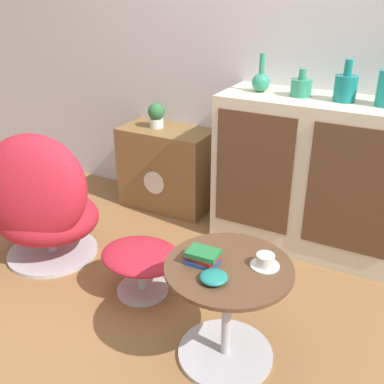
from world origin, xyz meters
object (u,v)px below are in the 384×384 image
object	(u,v)px
vase_leftmost	(261,81)
teacup	(265,262)
vase_inner_right	(346,87)
ottoman	(141,259)
bowl	(214,277)
tv_console	(167,168)
potted_plant	(156,114)
egg_chair	(41,205)
sideboard	(309,175)
coffee_table	(227,306)
vase_inner_left	(301,87)
book_stack	(203,257)

from	to	relation	value
vase_leftmost	teacup	size ratio (longest dim) A/B	1.84
vase_inner_right	ottoman	bearing A→B (deg)	-129.65
ottoman	bowl	size ratio (longest dim) A/B	3.95
tv_console	vase_inner_right	size ratio (longest dim) A/B	2.93
potted_plant	tv_console	bearing A→B (deg)	-0.26
vase_leftmost	bowl	distance (m)	1.42
egg_chair	bowl	size ratio (longest dim) A/B	7.40
ottoman	teacup	bearing A→B (deg)	-10.99
vase_inner_right	sideboard	bearing A→B (deg)	-178.40
ottoman	coffee_table	xyz separation A→B (m)	(0.61, -0.22, 0.08)
vase_leftmost	teacup	world-z (taller)	vase_leftmost
ottoman	vase_inner_left	bearing A→B (deg)	60.54
tv_console	book_stack	bearing A→B (deg)	-53.05
teacup	book_stack	size ratio (longest dim) A/B	0.84
sideboard	tv_console	distance (m)	1.09
vase_inner_left	teacup	bearing A→B (deg)	-79.12
vase_leftmost	vase_inner_right	bearing A→B (deg)	0.00
egg_chair	book_stack	world-z (taller)	egg_chair
bowl	sideboard	bearing A→B (deg)	87.89
tv_console	vase_leftmost	distance (m)	1.02
vase_inner_left	bowl	size ratio (longest dim) A/B	1.38
egg_chair	coffee_table	bearing A→B (deg)	-9.05
tv_console	book_stack	world-z (taller)	tv_console
sideboard	ottoman	xyz separation A→B (m)	(-0.64, -0.94, -0.27)
ottoman	potted_plant	world-z (taller)	potted_plant
vase_inner_left	vase_inner_right	size ratio (longest dim) A/B	0.69
tv_console	egg_chair	distance (m)	1.04
bowl	vase_inner_right	bearing A→B (deg)	81.78
book_stack	vase_leftmost	bearing A→B (deg)	100.31
potted_plant	book_stack	xyz separation A→B (m)	(1.01, -1.24, -0.18)
coffee_table	teacup	bearing A→B (deg)	28.05
potted_plant	bowl	distance (m)	1.74
ottoman	book_stack	world-z (taller)	book_stack
ottoman	teacup	xyz separation A→B (m)	(0.74, -0.14, 0.31)
vase_inner_right	teacup	xyz separation A→B (m)	(-0.04, -1.09, -0.53)
egg_chair	coffee_table	xyz separation A→B (m)	(1.31, -0.21, -0.09)
sideboard	vase_inner_right	distance (m)	0.58
ottoman	tv_console	bearing A→B (deg)	113.52
coffee_table	teacup	distance (m)	0.28
vase_inner_left	book_stack	bearing A→B (deg)	-91.57
coffee_table	sideboard	bearing A→B (deg)	88.24
ottoman	potted_plant	xyz separation A→B (m)	(-0.51, 0.99, 0.50)
teacup	bowl	xyz separation A→B (m)	(-0.15, -0.19, -0.00)
ottoman	coffee_table	world-z (taller)	coffee_table
sideboard	tv_console	size ratio (longest dim) A/B	1.70
book_stack	tv_console	bearing A→B (deg)	126.95
teacup	bowl	size ratio (longest dim) A/B	1.08
potted_plant	book_stack	bearing A→B (deg)	-50.79
coffee_table	vase_inner_right	world-z (taller)	vase_inner_right
egg_chair	vase_inner_left	distance (m)	1.69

